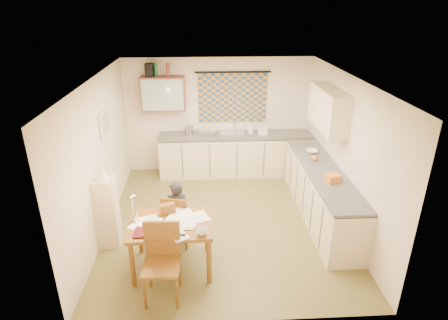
{
  "coord_description": "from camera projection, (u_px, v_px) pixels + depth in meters",
  "views": [
    {
      "loc": [
        -0.32,
        -5.62,
        3.59
      ],
      "look_at": [
        0.0,
        0.2,
        1.08
      ],
      "focal_mm": 30.0,
      "sensor_mm": 36.0,
      "label": 1
    }
  ],
  "objects": [
    {
      "name": "candle",
      "position": [
        132.0,
        204.0,
        5.06
      ],
      "size": [
        0.03,
        0.03,
        0.22
      ],
      "primitive_type": "cylinder",
      "rotation": [
        0.0,
        0.0,
        -0.24
      ],
      "color": "white",
      "rests_on": "dining_table"
    },
    {
      "name": "speaker",
      "position": [
        149.0,
        70.0,
        7.52
      ],
      "size": [
        0.17,
        0.21,
        0.26
      ],
      "primitive_type": "cube",
      "rotation": [
        0.0,
        0.0,
        -0.05
      ],
      "color": "black",
      "rests_on": "wall_cabinet"
    },
    {
      "name": "eyeglasses",
      "position": [
        181.0,
        235.0,
        4.87
      ],
      "size": [
        0.13,
        0.05,
        0.02
      ],
      "primitive_type": "cube",
      "rotation": [
        0.0,
        0.0,
        0.06
      ],
      "color": "black",
      "rests_on": "dining_table"
    },
    {
      "name": "bowl",
      "position": [
        312.0,
        151.0,
        7.06
      ],
      "size": [
        0.29,
        0.29,
        0.06
      ],
      "primitive_type": "imported",
      "rotation": [
        0.0,
        0.0,
        -0.14
      ],
      "color": "white",
      "rests_on": "counter_right"
    },
    {
      "name": "floor",
      "position": [
        224.0,
        221.0,
        6.59
      ],
      "size": [
        4.0,
        4.5,
        0.02
      ],
      "primitive_type": "cube",
      "color": "brown",
      "rests_on": "ground"
    },
    {
      "name": "framed_print",
      "position": [
        104.0,
        123.0,
        6.18
      ],
      "size": [
        0.04,
        0.5,
        0.4
      ],
      "primitive_type": "cube",
      "color": "#EFEACC",
      "rests_on": "wall_left"
    },
    {
      "name": "mixing_bowl",
      "position": [
        263.0,
        130.0,
        8.03
      ],
      "size": [
        0.29,
        0.29,
        0.16
      ],
      "primitive_type": "cylinder",
      "rotation": [
        0.0,
        0.0,
        -0.23
      ],
      "color": "white",
      "rests_on": "counter_back"
    },
    {
      "name": "chair_near",
      "position": [
        163.0,
        277.0,
        4.8
      ],
      "size": [
        0.48,
        0.48,
        1.03
      ],
      "rotation": [
        0.0,
        0.0,
        -0.03
      ],
      "color": "brown",
      "rests_on": "floor"
    },
    {
      "name": "fruit_orange",
      "position": [
        315.0,
        158.0,
        6.7
      ],
      "size": [
        0.1,
        0.1,
        0.1
      ],
      "primitive_type": "sphere",
      "color": "orange",
      "rests_on": "counter_right"
    },
    {
      "name": "kettle",
      "position": [
        189.0,
        130.0,
        7.93
      ],
      "size": [
        0.24,
        0.24,
        0.24
      ],
      "primitive_type": "cylinder",
      "rotation": [
        0.0,
        0.0,
        -0.41
      ],
      "color": "silver",
      "rests_on": "counter_back"
    },
    {
      "name": "print_canvas",
      "position": [
        106.0,
        123.0,
        6.18
      ],
      "size": [
        0.01,
        0.42,
        0.32
      ],
      "primitive_type": "cube",
      "color": "beige",
      "rests_on": "wall_left"
    },
    {
      "name": "wall_back",
      "position": [
        219.0,
        116.0,
        8.17
      ],
      "size": [
        4.0,
        0.02,
        2.5
      ],
      "primitive_type": "cube",
      "color": "beige",
      "rests_on": "floor"
    },
    {
      "name": "wall_left",
      "position": [
        99.0,
        158.0,
        5.99
      ],
      "size": [
        0.02,
        4.5,
        2.5
      ],
      "primitive_type": "cube",
      "color": "beige",
      "rests_on": "floor"
    },
    {
      "name": "sink",
      "position": [
        232.0,
        136.0,
        8.04
      ],
      "size": [
        0.58,
        0.49,
        0.1
      ],
      "primitive_type": "cube",
      "rotation": [
        0.0,
        0.0,
        -0.07
      ],
      "color": "silver",
      "rests_on": "counter_back"
    },
    {
      "name": "candle_holder",
      "position": [
        135.0,
        216.0,
        5.16
      ],
      "size": [
        0.06,
        0.06,
        0.18
      ],
      "primitive_type": "cylinder",
      "rotation": [
        0.0,
        0.0,
        0.03
      ],
      "color": "silver",
      "rests_on": "dining_table"
    },
    {
      "name": "wall_cabinet_glass",
      "position": [
        163.0,
        95.0,
        7.57
      ],
      "size": [
        0.84,
        0.02,
        0.64
      ],
      "primitive_type": "cube",
      "color": "#99B2A5",
      "rests_on": "wall_back"
    },
    {
      "name": "wall_front",
      "position": [
        236.0,
        236.0,
        4.02
      ],
      "size": [
        4.0,
        0.02,
        2.5
      ],
      "primitive_type": "cube",
      "color": "beige",
      "rests_on": "floor"
    },
    {
      "name": "bottle_brown",
      "position": [
        168.0,
        70.0,
        7.54
      ],
      "size": [
        0.08,
        0.08,
        0.26
      ],
      "primitive_type": "cylinder",
      "rotation": [
        0.0,
        0.0,
        0.12
      ],
      "color": "brown",
      "rests_on": "wall_cabinet"
    },
    {
      "name": "magazine",
      "position": [
        134.0,
        233.0,
        4.92
      ],
      "size": [
        0.19,
        0.26,
        0.02
      ],
      "primitive_type": "imported",
      "rotation": [
        0.0,
        0.0,
        -0.02
      ],
      "color": "maroon",
      "rests_on": "dining_table"
    },
    {
      "name": "orange_box",
      "position": [
        148.0,
        234.0,
        4.87
      ],
      "size": [
        0.13,
        0.1,
        0.04
      ],
      "primitive_type": "cube",
      "rotation": [
        0.0,
        0.0,
        0.18
      ],
      "color": "orange",
      "rests_on": "dining_table"
    },
    {
      "name": "orange_bag",
      "position": [
        333.0,
        178.0,
        5.92
      ],
      "size": [
        0.26,
        0.22,
        0.12
      ],
      "primitive_type": "cube",
      "rotation": [
        0.0,
        0.0,
        0.31
      ],
      "color": "orange",
      "rests_on": "counter_right"
    },
    {
      "name": "bottle_green",
      "position": [
        156.0,
        70.0,
        7.53
      ],
      "size": [
        0.09,
        0.09,
        0.26
      ],
      "primitive_type": "cylinder",
      "rotation": [
        0.0,
        0.0,
        -0.3
      ],
      "color": "#195926",
      "rests_on": "wall_cabinet"
    },
    {
      "name": "dish_rack",
      "position": [
        208.0,
        133.0,
        7.99
      ],
      "size": [
        0.43,
        0.4,
        0.06
      ],
      "primitive_type": "cube",
      "rotation": [
        0.0,
        0.0,
        -0.35
      ],
      "color": "silver",
      "rests_on": "counter_back"
    },
    {
      "name": "curtain_rod",
      "position": [
        233.0,
        72.0,
        7.75
      ],
      "size": [
        1.6,
        0.04,
        0.04
      ],
      "primitive_type": "cylinder",
      "rotation": [
        0.0,
        1.57,
        0.0
      ],
      "color": "black",
      "rests_on": "wall_back"
    },
    {
      "name": "wall_right",
      "position": [
        345.0,
        153.0,
        6.2
      ],
      "size": [
        0.02,
        4.5,
        2.5
      ],
      "primitive_type": "cube",
      "color": "beige",
      "rests_on": "floor"
    },
    {
      "name": "window_blind",
      "position": [
        233.0,
        98.0,
        7.99
      ],
      "size": [
        1.45,
        0.03,
        1.05
      ],
      "primitive_type": "cube",
      "color": "navy",
      "rests_on": "wall_back"
    },
    {
      "name": "wall_cabinet",
      "position": [
        163.0,
        93.0,
        7.72
      ],
      "size": [
        0.9,
        0.34,
        0.7
      ],
      "primitive_type": "cube",
      "color": "brown",
      "rests_on": "wall_back"
    },
    {
      "name": "person",
      "position": [
        177.0,
        213.0,
        5.77
      ],
      "size": [
        0.45,
        0.34,
        1.1
      ],
      "primitive_type": "imported",
      "rotation": [
        0.0,
        0.0,
        3.24
      ],
      "color": "black",
      "rests_on": "floor"
    },
    {
      "name": "tap",
      "position": [
        234.0,
        125.0,
        8.14
      ],
      "size": [
        0.03,
        0.03,
        0.28
      ],
      "primitive_type": "cylinder",
      "rotation": [
        0.0,
        0.0,
        -0.1
      ],
      "color": "silver",
      "rests_on": "counter_back"
    },
    {
      "name": "candle_flame",
      "position": [
        134.0,
        196.0,
        5.02
      ],
      "size": [
        0.02,
        0.02,
        0.02
      ],
      "primitive_type": "sphere",
      "color": "#FFCC66",
      "rests_on": "dining_table"
    },
    {
      "name": "lampshade",
      "position": [
        102.0,
        172.0,
        5.48
      ],
      "size": [
        0.2,
        0.2,
        0.22
      ],
      "primitive_type": "cone",
      "color": "#EFEACC",
      "rests_on": "shelf_stand"
    },
    {
      "name": "mug",
      "position": [
        202.0,
        231.0,
        4.88
      ],
      "size": [
        0.22,
        0.22,
        0.11
      ],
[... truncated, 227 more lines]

